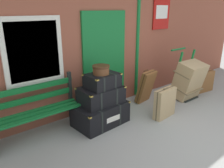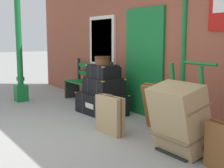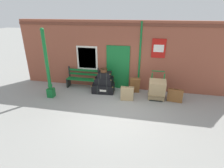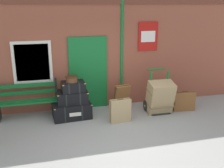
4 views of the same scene
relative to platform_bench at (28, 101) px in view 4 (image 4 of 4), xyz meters
The scene contains 12 objects.
ground_plane 2.97m from the platform_bench, 47.25° to the right, with size 60.00×60.00×0.00m, color gray.
brick_facade 2.33m from the platform_bench, 12.43° to the left, with size 10.40×0.35×3.20m.
platform_bench is the anchor object (origin of this frame).
steamer_trunk_base 1.20m from the platform_bench, 17.11° to the right, with size 1.05×0.72×0.43m.
steamer_trunk_middle 1.21m from the platform_bench, 15.53° to the right, with size 0.81×0.56×0.33m.
steamer_trunk_top 1.31m from the platform_bench, 15.99° to the right, with size 0.63×0.48×0.27m.
round_hatbox 1.37m from the platform_bench, 16.52° to the right, with size 0.31×0.31×0.16m.
porters_trolley 3.59m from the platform_bench, ahead, with size 0.71×0.56×1.21m.
large_brown_trunk 3.62m from the platform_bench, 10.70° to the right, with size 0.70×0.64×0.96m.
suitcase_caramel 2.51m from the platform_bench, 22.10° to the right, with size 0.56×0.22×0.65m.
suitcase_tan 4.37m from the platform_bench, ahead, with size 0.64×0.25×0.60m.
suitcase_olive 2.59m from the platform_bench, ahead, with size 0.50×0.40×0.79m.
Camera 4 is at (-1.47, -4.86, 2.94)m, focal length 42.15 mm.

